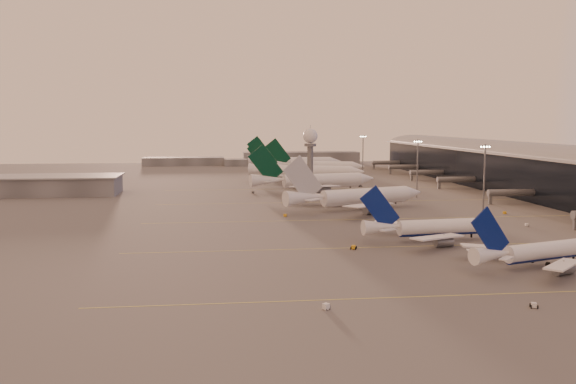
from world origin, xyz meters
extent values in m
plane|color=#595757|center=(0.00, 0.00, 0.00)|extent=(700.00, 700.00, 0.00)
cube|color=#DDD44E|center=(30.00, -35.00, 0.01)|extent=(180.00, 0.25, 0.02)
cube|color=#DDD44E|center=(30.00, 10.00, 0.01)|extent=(180.00, 0.25, 0.02)
cube|color=#DDD44E|center=(30.00, 55.00, 0.01)|extent=(180.00, 0.25, 0.02)
cube|color=#DDD44E|center=(30.00, 100.00, 0.01)|extent=(180.00, 0.25, 0.02)
cube|color=#DDD44E|center=(30.00, 150.00, 0.01)|extent=(180.00, 0.25, 0.02)
cube|color=black|center=(108.00, 110.00, 9.00)|extent=(36.00, 360.00, 18.00)
cylinder|color=gray|center=(108.00, 110.00, 18.00)|extent=(10.08, 360.00, 10.08)
cube|color=gray|center=(108.00, 110.00, 18.20)|extent=(40.00, 362.00, 0.80)
cube|color=slate|center=(72.00, 28.00, 2.20)|extent=(1.20, 1.20, 4.40)
cylinder|color=slate|center=(82.00, 86.00, 4.50)|extent=(22.00, 2.80, 2.80)
cube|color=slate|center=(72.00, 86.00, 2.20)|extent=(1.20, 1.20, 4.40)
cylinder|color=slate|center=(82.00, 142.00, 4.50)|extent=(22.00, 2.80, 2.80)
cube|color=slate|center=(72.00, 142.00, 2.20)|extent=(1.20, 1.20, 4.40)
cylinder|color=slate|center=(82.00, 184.00, 4.50)|extent=(22.00, 2.80, 2.80)
cube|color=slate|center=(72.00, 184.00, 2.20)|extent=(1.20, 1.20, 4.40)
cylinder|color=slate|center=(82.00, 226.00, 4.50)|extent=(22.00, 2.80, 2.80)
cube|color=slate|center=(72.00, 226.00, 2.20)|extent=(1.20, 1.20, 4.40)
cylinder|color=slate|center=(82.00, 266.00, 4.50)|extent=(22.00, 2.80, 2.80)
cube|color=slate|center=(72.00, 266.00, 2.20)|extent=(1.20, 1.20, 4.40)
cube|color=#5B5D62|center=(-120.00, 140.00, 4.00)|extent=(80.00, 25.00, 8.00)
cube|color=gray|center=(-120.00, 140.00, 8.20)|extent=(82.00, 27.00, 0.60)
cylinder|color=slate|center=(5.00, 120.00, 11.00)|extent=(2.60, 2.60, 22.00)
cylinder|color=slate|center=(5.00, 120.00, 22.50)|extent=(5.20, 5.20, 1.20)
sphere|color=white|center=(5.00, 120.00, 26.40)|extent=(6.40, 6.40, 6.40)
cylinder|color=slate|center=(5.00, 120.00, 30.10)|extent=(0.16, 0.16, 2.00)
cylinder|color=slate|center=(55.00, 55.00, 12.50)|extent=(0.56, 0.56, 25.00)
cube|color=slate|center=(55.00, 55.00, 24.50)|extent=(3.60, 0.25, 0.25)
sphere|color=#FFEABF|center=(53.50, 55.00, 24.10)|extent=(0.56, 0.56, 0.56)
sphere|color=#FFEABF|center=(54.50, 55.00, 24.10)|extent=(0.56, 0.56, 0.56)
sphere|color=#FFEABF|center=(55.50, 55.00, 24.10)|extent=(0.56, 0.56, 0.56)
sphere|color=#FFEABF|center=(56.50, 55.00, 24.10)|extent=(0.56, 0.56, 0.56)
cylinder|color=slate|center=(50.00, 110.00, 12.50)|extent=(0.56, 0.56, 25.00)
cube|color=slate|center=(50.00, 110.00, 24.50)|extent=(3.60, 0.25, 0.25)
sphere|color=#FFEABF|center=(48.50, 110.00, 24.10)|extent=(0.56, 0.56, 0.56)
sphere|color=#FFEABF|center=(49.50, 110.00, 24.10)|extent=(0.56, 0.56, 0.56)
sphere|color=#FFEABF|center=(50.50, 110.00, 24.10)|extent=(0.56, 0.56, 0.56)
sphere|color=#FFEABF|center=(51.50, 110.00, 24.10)|extent=(0.56, 0.56, 0.56)
cylinder|color=slate|center=(48.00, 200.00, 12.50)|extent=(0.56, 0.56, 25.00)
cube|color=slate|center=(48.00, 200.00, 24.50)|extent=(3.60, 0.25, 0.25)
sphere|color=#FFEABF|center=(46.50, 200.00, 24.10)|extent=(0.56, 0.56, 0.56)
sphere|color=#FFEABF|center=(47.50, 200.00, 24.10)|extent=(0.56, 0.56, 0.56)
sphere|color=#FFEABF|center=(48.50, 200.00, 24.10)|extent=(0.56, 0.56, 0.56)
sphere|color=#FFEABF|center=(49.50, 200.00, 24.10)|extent=(0.56, 0.56, 0.56)
cube|color=#5B5D62|center=(-60.00, 320.00, 3.00)|extent=(60.00, 18.00, 6.00)
cube|color=#5B5D62|center=(30.00, 330.00, 4.50)|extent=(90.00, 20.00, 9.00)
cube|color=#5B5D62|center=(-10.00, 310.00, 2.50)|extent=(40.00, 15.00, 5.00)
cylinder|color=white|center=(38.16, -15.13, 3.16)|extent=(22.87, 10.59, 3.88)
cylinder|color=navy|center=(38.16, -15.13, 2.29)|extent=(22.11, 9.42, 2.79)
cone|color=white|center=(22.77, -20.03, 3.65)|extent=(10.27, 6.58, 3.88)
cube|color=white|center=(35.72, -25.92, 2.48)|extent=(14.24, 14.44, 1.22)
cylinder|color=slate|center=(37.69, -22.93, 0.71)|extent=(4.96, 3.74, 2.52)
cube|color=slate|center=(37.69, -22.93, 1.81)|extent=(0.37, 0.34, 1.55)
cube|color=white|center=(29.95, -7.74, 2.48)|extent=(16.89, 6.72, 1.22)
cylinder|color=slate|center=(33.28, -9.05, 0.71)|extent=(4.96, 3.74, 2.52)
cube|color=slate|center=(33.28, -9.05, 1.81)|extent=(0.37, 0.34, 1.55)
cube|color=navy|center=(22.31, -20.17, 8.44)|extent=(10.25, 3.56, 11.55)
cube|color=white|center=(24.13, -24.22, 3.74)|extent=(4.33, 4.24, 0.25)
cube|color=white|center=(21.46, -15.82, 3.74)|extent=(4.60, 2.28, 0.25)
cylinder|color=black|center=(46.41, -12.51, 0.51)|extent=(0.51, 0.51, 1.02)
cylinder|color=black|center=(35.73, -13.55, 0.56)|extent=(1.22, 0.83, 1.12)
cylinder|color=black|center=(37.09, -17.83, 0.56)|extent=(1.22, 0.83, 1.12)
cylinder|color=white|center=(25.27, 16.19, 3.39)|extent=(24.71, 6.57, 4.16)
cylinder|color=navy|center=(25.27, 16.19, 2.46)|extent=(24.11, 5.37, 2.99)
cone|color=white|center=(39.77, 17.65, 3.39)|extent=(5.12, 4.61, 4.16)
cone|color=white|center=(8.03, 14.46, 3.91)|extent=(10.60, 5.16, 4.16)
cube|color=white|center=(20.33, 5.42, 2.66)|extent=(16.96, 13.21, 1.31)
cylinder|color=slate|center=(23.04, 8.12, 0.77)|extent=(4.97, 3.16, 2.70)
cube|color=slate|center=(23.04, 8.12, 1.94)|extent=(0.35, 0.30, 1.66)
cube|color=white|center=(18.28, 25.77, 2.66)|extent=(17.90, 10.48, 1.31)
cylinder|color=slate|center=(21.49, 23.66, 0.77)|extent=(4.97, 3.16, 2.70)
cube|color=slate|center=(21.49, 23.66, 1.94)|extent=(0.35, 0.30, 1.66)
cube|color=navy|center=(7.52, 14.41, 9.05)|extent=(11.39, 1.52, 12.39)
cube|color=white|center=(8.53, 9.77, 4.02)|extent=(4.95, 3.99, 0.27)
cube|color=white|center=(7.59, 19.17, 4.02)|extent=(5.05, 3.30, 0.27)
cylinder|color=black|center=(34.50, 17.12, 0.55)|extent=(0.55, 0.55, 1.09)
cylinder|color=black|center=(23.07, 18.39, 0.60)|extent=(1.25, 0.66, 1.20)
cylinder|color=black|center=(23.55, 13.60, 0.60)|extent=(1.25, 0.66, 1.20)
cylinder|color=white|center=(19.51, 77.84, 3.94)|extent=(36.15, 17.77, 5.69)
cylinder|color=white|center=(19.51, 77.84, 2.66)|extent=(34.92, 16.03, 4.09)
cone|color=white|center=(39.93, 85.25, 3.94)|extent=(8.56, 7.75, 5.69)
cone|color=white|center=(-4.77, 69.02, 4.66)|extent=(16.29, 10.56, 5.69)
cube|color=white|center=(16.33, 60.58, 2.95)|extent=(21.99, 23.46, 1.69)
cylinder|color=slate|center=(19.25, 65.45, 0.64)|extent=(7.88, 5.88, 3.70)
cube|color=slate|center=(19.25, 65.45, 1.95)|extent=(0.34, 0.31, 2.27)
cube|color=white|center=(6.00, 89.03, 2.95)|extent=(26.71, 9.65, 1.69)
cylinder|color=slate|center=(11.36, 87.17, 0.64)|extent=(7.88, 5.88, 3.70)
cube|color=slate|center=(11.36, 87.17, 1.95)|extent=(0.34, 0.31, 2.27)
cube|color=#B3B6BB|center=(-5.48, 68.76, 11.37)|extent=(14.93, 5.68, 16.88)
cube|color=white|center=(-2.65, 62.29, 4.80)|extent=(6.80, 6.90, 0.23)
cube|color=white|center=(-7.46, 75.54, 4.80)|extent=(7.28, 3.37, 0.23)
cylinder|color=black|center=(32.51, 82.56, 0.46)|extent=(0.46, 0.46, 0.92)
cylinder|color=black|center=(16.06, 78.73, 0.50)|extent=(1.10, 0.78, 1.01)
cylinder|color=black|center=(17.44, 74.94, 0.50)|extent=(1.10, 0.78, 1.01)
cylinder|color=white|center=(13.32, 136.71, 4.27)|extent=(37.96, 13.14, 6.05)
cylinder|color=white|center=(13.32, 136.71, 2.91)|extent=(36.90, 11.33, 4.35)
cone|color=white|center=(35.28, 141.01, 4.27)|extent=(8.28, 7.33, 6.05)
cone|color=white|center=(-12.79, 131.60, 5.03)|extent=(16.59, 8.95, 6.05)
cube|color=white|center=(7.28, 119.46, 3.22)|extent=(25.11, 22.05, 1.79)
cylinder|color=slate|center=(11.07, 124.00, 0.73)|extent=(7.88, 5.25, 3.93)
cube|color=slate|center=(11.07, 124.00, 2.16)|extent=(0.36, 0.32, 2.42)
cube|color=white|center=(1.23, 150.41, 3.22)|extent=(27.88, 13.96, 1.79)
cylinder|color=slate|center=(6.45, 147.63, 0.73)|extent=(7.88, 5.25, 3.93)
cube|color=slate|center=(6.45, 147.63, 2.16)|extent=(0.36, 0.32, 2.42)
cube|color=#032F1E|center=(-13.56, 131.45, 12.25)|extent=(16.40, 3.55, 17.89)
cube|color=white|center=(-11.66, 124.43, 5.18)|extent=(7.43, 6.55, 0.26)
cube|color=white|center=(-14.45, 138.67, 5.18)|extent=(7.71, 4.50, 0.26)
cylinder|color=black|center=(27.30, 139.45, 0.52)|extent=(0.52, 0.52, 1.04)
cylinder|color=black|center=(9.91, 138.38, 0.57)|extent=(1.23, 0.73, 1.15)
cylinder|color=black|center=(10.79, 133.88, 0.57)|extent=(1.23, 0.73, 1.15)
cylinder|color=white|center=(16.89, 183.68, 4.47)|extent=(39.40, 17.09, 6.32)
cylinder|color=white|center=(16.89, 183.68, 3.05)|extent=(38.15, 15.17, 4.55)
cone|color=white|center=(39.35, 177.11, 4.47)|extent=(9.06, 8.20, 6.32)
cone|color=white|center=(-9.81, 191.51, 5.26)|extent=(17.56, 10.69, 6.32)
cube|color=white|center=(2.99, 170.57, 3.36)|extent=(29.21, 12.22, 1.87)
cylinder|color=slate|center=(8.69, 172.97, 0.76)|extent=(8.44, 6.08, 4.11)
cube|color=slate|center=(8.69, 172.97, 2.26)|extent=(0.39, 0.35, 2.53)
cube|color=white|center=(12.26, 202.22, 3.36)|extent=(24.97, 24.61, 1.87)
cylinder|color=slate|center=(15.77, 197.14, 0.76)|extent=(8.44, 6.08, 4.11)
cube|color=slate|center=(15.77, 197.14, 2.26)|extent=(0.39, 0.35, 2.53)
cube|color=#032F1E|center=(-10.60, 191.74, 12.81)|extent=(16.80, 5.26, 18.71)
cube|color=white|center=(-12.21, 184.30, 5.42)|extent=(7.96, 4.08, 0.27)
cube|color=white|center=(-7.94, 198.87, 5.42)|extent=(7.53, 7.21, 0.27)
cylinder|color=black|center=(31.19, 179.50, 0.55)|extent=(0.55, 0.55, 1.09)
cylinder|color=black|center=(14.53, 186.87, 0.60)|extent=(1.30, 0.86, 1.20)
cylinder|color=black|center=(13.18, 182.27, 0.60)|extent=(1.30, 0.86, 1.20)
cylinder|color=white|center=(28.37, 225.37, 4.28)|extent=(37.56, 17.48, 6.06)
cylinder|color=white|center=(28.37, 225.37, 2.92)|extent=(36.32, 15.63, 4.36)
cone|color=white|center=(49.65, 218.37, 4.28)|extent=(8.80, 8.02, 6.06)
cone|color=white|center=(3.05, 233.69, 5.04)|extent=(16.85, 10.67, 6.06)
cube|color=white|center=(14.65, 213.25, 3.22)|extent=(27.94, 10.86, 1.79)
cylinder|color=slate|center=(20.18, 215.36, 0.73)|extent=(8.13, 6.01, 3.94)
cube|color=slate|center=(20.18, 215.36, 2.16)|extent=(0.38, 0.35, 2.42)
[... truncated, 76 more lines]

